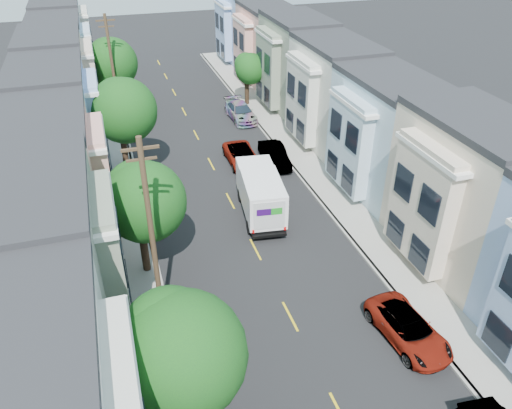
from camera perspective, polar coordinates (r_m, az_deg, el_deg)
The scene contains 23 objects.
ground at distance 26.55m, azimuth 3.92°, elevation -12.65°, with size 160.00×160.00×0.00m, color black.
road_slab at distance 38.12m, azimuth -4.12°, elevation 2.66°, with size 12.00×70.00×0.02m, color black.
curb_left at distance 37.39m, azimuth -13.16°, elevation 1.32°, with size 0.30×70.00×0.15m, color gray.
curb_right at distance 39.70m, azimuth 4.39°, elevation 4.03°, with size 0.30×70.00×0.15m, color gray.
sidewalk_left at distance 37.37m, azimuth -15.12°, elevation 1.01°, with size 2.60×70.00×0.15m, color gray.
sidewalk_right at distance 40.16m, azimuth 6.12°, elevation 4.28°, with size 2.60×70.00×0.15m, color gray.
centerline at distance 38.12m, azimuth -4.12°, elevation 2.65°, with size 0.12×70.00×0.01m, color gold.
townhouse_row_left at distance 37.60m, azimuth -20.83°, elevation -0.02°, with size 5.00×70.00×8.50m, color silver.
townhouse_row_right at distance 41.73m, azimuth 10.95°, elevation 4.86°, with size 5.00×70.00×8.50m, color silver.
tree_b at distance 18.51m, azimuth -8.74°, elevation -16.70°, with size 4.70×4.70×7.20m.
tree_c at distance 27.28m, azimuth -12.77°, elevation 0.24°, with size 4.47×4.47×6.88m.
tree_d at distance 37.30m, azimuth -14.98°, elevation 10.27°, with size 4.70×4.70×7.86m.
tree_e at distance 50.13m, azimuth -16.22°, elevation 15.21°, with size 4.70×4.70×7.55m.
tree_far_r at distance 51.68m, azimuth -0.75°, elevation 15.19°, with size 3.10×3.10×5.28m.
utility_pole_near at distance 23.68m, azimuth -11.81°, elevation -3.48°, with size 1.60×0.26×10.00m.
utility_pole_far at distance 47.41m, azimuth -15.99°, elevation 14.29°, with size 1.60×0.26×10.00m.
fedex_truck at distance 33.24m, azimuth 0.49°, elevation 1.37°, with size 2.44×6.35×3.04m.
lead_sedan at distance 40.37m, azimuth -1.64°, elevation 5.59°, with size 2.28×4.94×1.37m, color black.
parked_left_c at distance 25.03m, azimuth -6.77°, elevation -14.03°, with size 1.49×4.24×1.41m, color #9B9C9E.
parked_left_d at distance 35.26m, azimuth -11.05°, elevation 0.80°, with size 1.99×4.74×1.42m, color #500A18.
parked_right_b at distance 26.00m, azimuth 17.00°, elevation -13.47°, with size 2.25×4.88×1.36m, color silver.
parked_right_c at distance 40.25m, azimuth 2.13°, elevation 5.63°, with size 1.63×4.61×1.54m, color black.
parked_right_d at distance 48.88m, azimuth -1.77°, elevation 10.54°, with size 2.15×5.11×1.53m, color #0F0B38.
Camera 1 is at (-7.35, -17.44, 18.63)m, focal length 35.00 mm.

